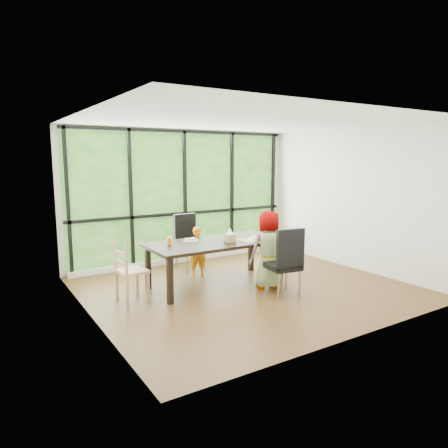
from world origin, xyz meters
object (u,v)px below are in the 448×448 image
at_px(plate_far, 191,241).
at_px(green_cup, 271,235).
at_px(dining_table, 216,263).
at_px(chair_end_beech, 132,271).
at_px(orange_cup, 170,241).
at_px(chair_window_leather, 190,243).
at_px(child_older, 270,250).
at_px(plate_near, 256,239).
at_px(tissue_box, 230,238).
at_px(chair_interior_leather, 283,261).
at_px(child_toddler, 198,252).

relative_size(plate_far, green_cup, 2.22).
bearing_deg(dining_table, chair_end_beech, 178.69).
xyz_separation_m(dining_table, orange_cup, (-0.75, 0.19, 0.43)).
bearing_deg(chair_window_leather, green_cup, -58.54).
bearing_deg(child_older, green_cup, -119.07).
xyz_separation_m(plate_far, plate_near, (1.00, -0.47, 0.00)).
relative_size(chair_window_leather, plate_near, 4.15).
bearing_deg(chair_window_leather, child_older, -71.98).
bearing_deg(tissue_box, chair_end_beech, 173.65).
xyz_separation_m(chair_interior_leather, chair_end_beech, (-2.07, 1.03, -0.09)).
bearing_deg(dining_table, chair_window_leather, 87.84).
distance_m(child_older, orange_cup, 1.63).
distance_m(plate_near, orange_cup, 1.47).
xyz_separation_m(child_older, orange_cup, (-1.43, 0.78, 0.16)).
xyz_separation_m(chair_interior_leather, plate_far, (-0.97, 1.24, 0.22)).
xyz_separation_m(chair_window_leather, plate_far, (-0.38, -0.75, 0.22)).
height_order(plate_near, orange_cup, orange_cup).
distance_m(dining_table, orange_cup, 0.89).
distance_m(dining_table, child_older, 0.93).
height_order(dining_table, plate_far, plate_far).
relative_size(dining_table, child_older, 1.77).
xyz_separation_m(dining_table, child_older, (0.67, -0.59, 0.27)).
bearing_deg(plate_near, child_toddler, 127.38).
distance_m(chair_interior_leather, child_toddler, 1.74).
distance_m(green_cup, tissue_box, 0.77).
xyz_separation_m(orange_cup, green_cup, (1.70, -0.48, 0.00)).
distance_m(chair_end_beech, plate_far, 1.17).
distance_m(dining_table, plate_near, 0.79).
relative_size(dining_table, orange_cup, 19.85).
distance_m(orange_cup, green_cup, 1.76).
relative_size(chair_interior_leather, tissue_box, 7.19).
bearing_deg(plate_far, chair_end_beech, -169.28).
height_order(chair_end_beech, plate_near, chair_end_beech).
bearing_deg(orange_cup, chair_interior_leather, -40.81).
bearing_deg(plate_far, dining_table, -35.26).
bearing_deg(tissue_box, green_cup, -10.32).
distance_m(chair_window_leather, tissue_box, 1.19).
bearing_deg(orange_cup, tissue_box, -20.04).
bearing_deg(orange_cup, child_older, -28.78).
relative_size(orange_cup, green_cup, 1.00).
height_order(chair_end_beech, child_older, child_older).
relative_size(chair_interior_leather, plate_far, 4.23).
bearing_deg(chair_window_leather, plate_far, -120.66).
bearing_deg(chair_end_beech, dining_table, -98.09).
height_order(chair_window_leather, chair_interior_leather, same).
relative_size(chair_window_leather, child_toddler, 1.19).
bearing_deg(chair_interior_leather, orange_cup, -32.47).
height_order(chair_interior_leather, child_older, child_older).
height_order(child_toddler, green_cup, child_toddler).
distance_m(chair_interior_leather, green_cup, 0.82).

